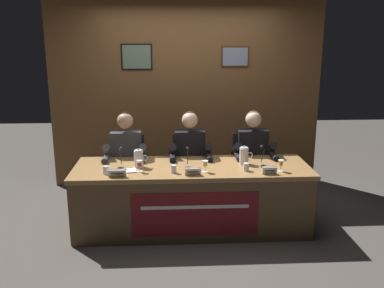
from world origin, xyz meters
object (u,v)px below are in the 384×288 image
at_px(microphone_right, 263,160).
at_px(panelist_right, 253,154).
at_px(conference_table, 193,189).
at_px(nameplate_left, 117,173).
at_px(water_pitcher_right_side, 244,156).
at_px(nameplate_center, 193,171).
at_px(water_pitcher_left_side, 139,158).
at_px(juice_glass_center, 205,164).
at_px(juice_glass_right, 281,163).
at_px(water_cup_center, 174,169).
at_px(microphone_left, 121,162).
at_px(microphone_center, 188,161).
at_px(panelist_left, 126,156).
at_px(panelist_center, 190,155).
at_px(water_cup_right, 246,167).
at_px(juice_glass_left, 139,164).
at_px(chair_right, 249,171).
at_px(chair_center, 189,172).
at_px(nameplate_right, 269,170).
at_px(document_stack_left, 126,171).
at_px(water_cup_left, 106,171).
at_px(chair_left, 128,173).

bearing_deg(microphone_right, panelist_right, 91.84).
height_order(conference_table, microphone_right, microphone_right).
bearing_deg(nameplate_left, water_pitcher_right_side, 15.41).
relative_size(nameplate_center, water_pitcher_left_side, 0.78).
bearing_deg(conference_table, nameplate_left, -164.18).
relative_size(juice_glass_center, juice_glass_right, 1.00).
xyz_separation_m(conference_table, water_cup_center, (-0.20, -0.12, 0.27)).
height_order(nameplate_left, panelist_right, panelist_right).
height_order(microphone_left, water_pitcher_left_side, microphone_left).
bearing_deg(juice_glass_right, microphone_center, 170.36).
relative_size(panelist_left, microphone_center, 5.76).
bearing_deg(water_cup_center, nameplate_center, -22.78).
bearing_deg(panelist_center, panelist_left, 180.00).
bearing_deg(water_cup_right, juice_glass_right, -5.48).
bearing_deg(microphone_left, juice_glass_left, -31.26).
bearing_deg(chair_right, juice_glass_center, -127.53).
distance_m(chair_right, water_pitcher_left_side, 1.51).
bearing_deg(conference_table, water_cup_center, -148.77).
height_order(juice_glass_center, water_cup_right, juice_glass_center).
xyz_separation_m(panelist_center, water_pitcher_left_side, (-0.58, -0.41, 0.09)).
relative_size(microphone_center, microphone_right, 1.00).
height_order(conference_table, panelist_right, panelist_right).
bearing_deg(water_pitcher_right_side, microphone_right, -26.24).
bearing_deg(chair_right, chair_center, 180.00).
relative_size(conference_table, microphone_right, 11.92).
height_order(conference_table, nameplate_right, nameplate_right).
distance_m(panelist_center, nameplate_right, 1.07).
bearing_deg(microphone_left, water_cup_right, -6.59).
height_order(microphone_right, water_pitcher_right_side, microphone_right).
relative_size(water_cup_center, water_pitcher_left_side, 0.40).
height_order(water_cup_center, document_stack_left, water_cup_center).
bearing_deg(chair_center, microphone_left, -139.79).
bearing_deg(nameplate_right, water_pitcher_right_side, 119.11).
distance_m(water_cup_left, water_cup_center, 0.70).
height_order(microphone_center, chair_right, microphone_center).
bearing_deg(panelist_right, nameplate_right, -88.03).
xyz_separation_m(panelist_right, microphone_right, (0.01, -0.45, 0.07)).
relative_size(water_cup_center, panelist_right, 0.07).
distance_m(microphone_left, microphone_center, 0.72).
relative_size(panelist_center, water_pitcher_right_side, 5.93).
bearing_deg(microphone_center, document_stack_left, -172.91).
height_order(water_cup_center, water_pitcher_left_side, water_pitcher_left_side).
height_order(microphone_left, chair_right, microphone_left).
bearing_deg(nameplate_right, chair_center, 130.35).
relative_size(conference_table, panelist_center, 2.07).
xyz_separation_m(chair_left, juice_glass_left, (0.20, -0.78, 0.36)).
height_order(conference_table, microphone_center, microphone_center).
relative_size(juice_glass_right, microphone_right, 0.57).
relative_size(nameplate_left, microphone_left, 0.84).
bearing_deg(water_pitcher_right_side, nameplate_left, -164.59).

